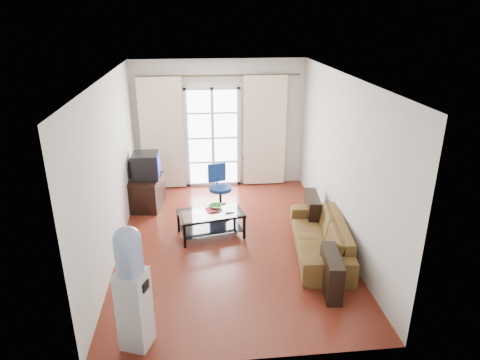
% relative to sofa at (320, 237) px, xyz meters
% --- Properties ---
extents(floor, '(5.20, 5.20, 0.00)m').
position_rel_sofa_xyz_m(floor, '(-1.38, 0.49, -0.28)').
color(floor, maroon).
rests_on(floor, ground).
extents(ceiling, '(5.20, 5.20, 0.00)m').
position_rel_sofa_xyz_m(ceiling, '(-1.38, 0.49, 2.42)').
color(ceiling, white).
rests_on(ceiling, wall_back).
extents(wall_back, '(3.60, 0.02, 2.70)m').
position_rel_sofa_xyz_m(wall_back, '(-1.38, 3.09, 1.07)').
color(wall_back, silver).
rests_on(wall_back, floor).
extents(wall_front, '(3.60, 0.02, 2.70)m').
position_rel_sofa_xyz_m(wall_front, '(-1.38, -2.11, 1.07)').
color(wall_front, silver).
rests_on(wall_front, floor).
extents(wall_left, '(0.02, 5.20, 2.70)m').
position_rel_sofa_xyz_m(wall_left, '(-3.18, 0.49, 1.07)').
color(wall_left, silver).
rests_on(wall_left, floor).
extents(wall_right, '(0.02, 5.20, 2.70)m').
position_rel_sofa_xyz_m(wall_right, '(0.42, 0.49, 1.07)').
color(wall_right, silver).
rests_on(wall_right, floor).
extents(french_door, '(1.16, 0.06, 2.15)m').
position_rel_sofa_xyz_m(french_door, '(-1.53, 3.03, 0.79)').
color(french_door, white).
rests_on(french_door, wall_back).
extents(curtain_rod, '(3.30, 0.04, 0.04)m').
position_rel_sofa_xyz_m(curtain_rod, '(-1.38, 2.99, 2.10)').
color(curtain_rod, '#4C3F2D').
rests_on(curtain_rod, wall_back).
extents(curtain_left, '(0.90, 0.07, 2.35)m').
position_rel_sofa_xyz_m(curtain_left, '(-2.58, 2.97, 0.92)').
color(curtain_left, '#FFF1CD').
rests_on(curtain_left, curtain_rod).
extents(curtain_right, '(0.90, 0.07, 2.35)m').
position_rel_sofa_xyz_m(curtain_right, '(-0.43, 2.97, 0.92)').
color(curtain_right, '#FFF1CD').
rests_on(curtain_right, curtain_rod).
extents(radiator, '(0.64, 0.12, 0.64)m').
position_rel_sofa_xyz_m(radiator, '(-0.58, 2.99, 0.05)').
color(radiator, gray).
rests_on(radiator, floor).
extents(sofa, '(2.14, 1.25, 0.57)m').
position_rel_sofa_xyz_m(sofa, '(0.00, 0.00, 0.00)').
color(sofa, olive).
rests_on(sofa, floor).
extents(coffee_table, '(1.18, 0.82, 0.44)m').
position_rel_sofa_xyz_m(coffee_table, '(-1.69, 0.76, -0.00)').
color(coffee_table, silver).
rests_on(coffee_table, floor).
extents(bowl, '(0.39, 0.39, 0.05)m').
position_rel_sofa_xyz_m(bowl, '(-1.59, 0.91, 0.18)').
color(bowl, '#328B49').
rests_on(bowl, coffee_table).
extents(book, '(0.27, 0.30, 0.02)m').
position_rel_sofa_xyz_m(book, '(-1.75, 0.80, 0.16)').
color(book, red).
rests_on(book, coffee_table).
extents(remote, '(0.15, 0.08, 0.02)m').
position_rel_sofa_xyz_m(remote, '(-1.37, 0.69, 0.16)').
color(remote, black).
rests_on(remote, coffee_table).
extents(tv_stand, '(0.66, 0.89, 0.60)m').
position_rel_sofa_xyz_m(tv_stand, '(-2.87, 2.05, 0.02)').
color(tv_stand, black).
rests_on(tv_stand, floor).
extents(crt_tv, '(0.54, 0.53, 0.48)m').
position_rel_sofa_xyz_m(crt_tv, '(-2.87, 2.08, 0.56)').
color(crt_tv, black).
rests_on(crt_tv, tv_stand).
extents(task_chair, '(0.74, 0.74, 0.88)m').
position_rel_sofa_xyz_m(task_chair, '(-1.47, 1.79, -0.02)').
color(task_chair, black).
rests_on(task_chair, floor).
extents(water_cooler, '(0.40, 0.40, 1.52)m').
position_rel_sofa_xyz_m(water_cooler, '(-2.63, -1.74, 0.51)').
color(water_cooler, silver).
rests_on(water_cooler, floor).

